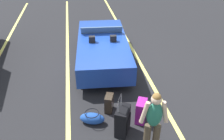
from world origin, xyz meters
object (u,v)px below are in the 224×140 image
(duffel_bag, at_px, (92,118))
(suitcase_large_black, at_px, (123,121))
(suitcase_small_carryon, at_px, (109,103))
(convertible_car, at_px, (102,46))
(suitcase_medium_bright, at_px, (141,111))
(traveler_person, at_px, (154,122))

(duffel_bag, bearing_deg, suitcase_large_black, -122.03)
(suitcase_small_carryon, bearing_deg, convertible_car, 106.12)
(suitcase_medium_bright, bearing_deg, suitcase_large_black, 55.58)
(suitcase_small_carryon, relative_size, duffel_bag, 0.71)
(convertible_car, bearing_deg, suitcase_small_carryon, -179.60)
(convertible_car, distance_m, suitcase_small_carryon, 2.93)
(convertible_car, height_order, suitcase_small_carryon, convertible_car)
(suitcase_large_black, xyz_separation_m, duffel_bag, (0.44, 0.70, -0.21))
(suitcase_medium_bright, relative_size, suitcase_small_carryon, 1.24)
(suitcase_small_carryon, xyz_separation_m, traveler_person, (-1.53, -0.68, 0.68))
(suitcase_medium_bright, relative_size, traveler_person, 0.38)
(traveler_person, bearing_deg, suitcase_large_black, 43.19)
(suitcase_small_carryon, distance_m, traveler_person, 1.81)
(suitcase_large_black, bearing_deg, traveler_person, -28.26)
(convertible_car, bearing_deg, duffel_bag, 172.36)
(suitcase_small_carryon, bearing_deg, duffel_bag, -121.07)
(suitcase_small_carryon, relative_size, traveler_person, 0.30)
(duffel_bag, xyz_separation_m, traveler_person, (-1.13, -1.18, 0.77))
(convertible_car, bearing_deg, suitcase_medium_bright, -166.48)
(suitcase_large_black, distance_m, suitcase_small_carryon, 0.87)
(suitcase_large_black, height_order, suitcase_small_carryon, suitcase_large_black)
(convertible_car, distance_m, suitcase_medium_bright, 3.48)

